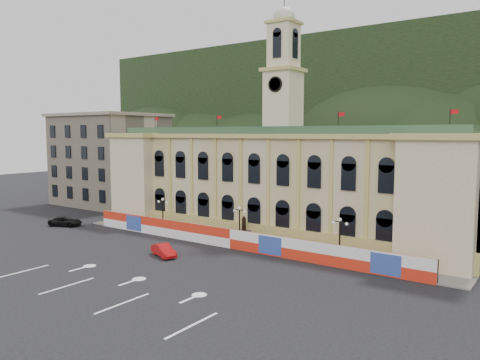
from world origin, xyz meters
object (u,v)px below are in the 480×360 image
Objects in this scene: statue at (244,235)px; red_sedan at (164,250)px; black_suv at (65,221)px; lamp_center at (240,222)px.

red_sedan is (-4.19, -10.77, -0.46)m from statue.
statue reaches higher than red_sedan.
lamp_center is at bearing -103.25° from black_suv.
red_sedan is at bearing -122.99° from black_suv.
black_suv is at bearing -167.53° from statue.
red_sedan is (-4.19, -9.77, -2.35)m from lamp_center.
lamp_center reaches higher than black_suv.
statue is 30.73m from black_suv.
black_suv is (-25.81, 4.14, -0.01)m from red_sedan.
lamp_center is at bearing -90.00° from statue.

